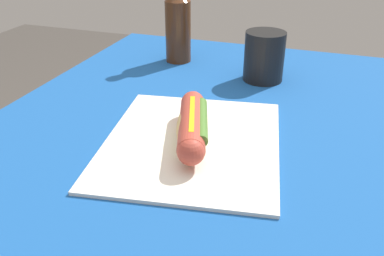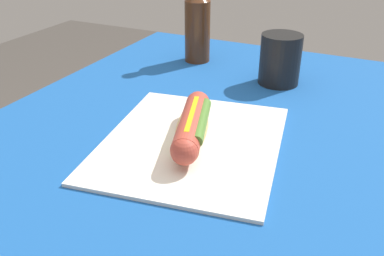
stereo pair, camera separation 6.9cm
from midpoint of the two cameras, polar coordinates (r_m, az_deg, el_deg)
The scene contains 5 objects.
dining_table at distance 0.81m, azimuth 7.50°, elevation -10.23°, with size 1.07×0.91×0.78m.
paper_wrapper at distance 0.70m, azimuth 2.81°, elevation -2.02°, with size 0.34×0.29×0.01m, color silver.
hot_dog at distance 0.68m, azimuth 2.95°, elevation 0.26°, with size 0.20×0.10×0.05m.
soda_bottle at distance 1.06m, azimuth 2.66°, elevation 14.02°, with size 0.06×0.06×0.22m.
drinking_cup at distance 0.95m, azimuth 14.03°, elevation 9.06°, with size 0.09×0.09×0.11m, color black.
Camera 2 is at (0.60, 0.21, 1.13)m, focal length 38.97 mm.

